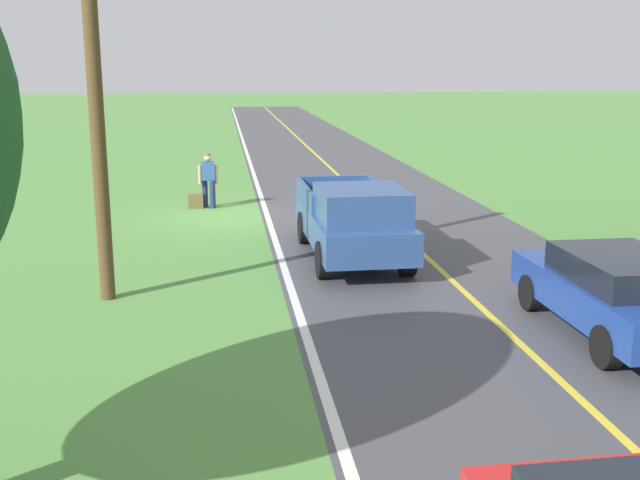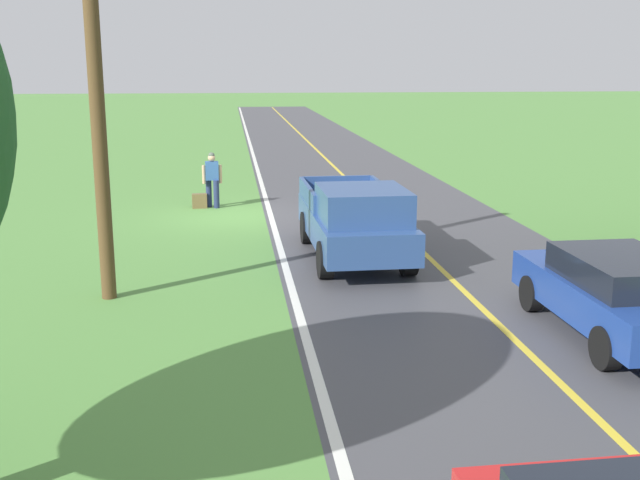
{
  "view_description": "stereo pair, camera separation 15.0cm",
  "coord_description": "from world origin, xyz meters",
  "views": [
    {
      "loc": [
        0.41,
        22.56,
        4.44
      ],
      "look_at": [
        -1.32,
        9.28,
        1.35
      ],
      "focal_mm": 43.02,
      "sensor_mm": 36.0,
      "label": 1
    },
    {
      "loc": [
        0.26,
        22.58,
        4.44
      ],
      "look_at": [
        -1.32,
        9.28,
        1.35
      ],
      "focal_mm": 43.02,
      "sensor_mm": 36.0,
      "label": 2
    }
  ],
  "objects": [
    {
      "name": "ground_plane",
      "position": [
        0.0,
        0.0,
        0.0
      ],
      "size": [
        200.0,
        200.0,
        0.0
      ],
      "primitive_type": "plane",
      "color": "#568E42"
    },
    {
      "name": "road_surface",
      "position": [
        -4.34,
        0.0,
        0.0
      ],
      "size": [
        7.18,
        120.0,
        0.0
      ],
      "primitive_type": "cube",
      "color": "#47474C",
      "rests_on": "ground"
    },
    {
      "name": "lane_edge_line",
      "position": [
        -0.93,
        0.0,
        0.01
      ],
      "size": [
        0.16,
        117.6,
        0.0
      ],
      "primitive_type": "cube",
      "color": "silver",
      "rests_on": "ground"
    },
    {
      "name": "lane_centre_line",
      "position": [
        -4.34,
        0.0,
        0.01
      ],
      "size": [
        0.14,
        117.6,
        0.0
      ],
      "primitive_type": "cube",
      "color": "gold",
      "rests_on": "ground"
    },
    {
      "name": "hitchhiker_walking",
      "position": [
        0.82,
        -1.57,
        0.98
      ],
      "size": [
        0.62,
        0.51,
        1.75
      ],
      "color": "navy",
      "rests_on": "ground"
    },
    {
      "name": "suitcase_carried",
      "position": [
        1.23,
        -1.46,
        0.23
      ],
      "size": [
        0.48,
        0.24,
        0.46
      ],
      "primitive_type": "cube",
      "rotation": [
        0.0,
        0.0,
        1.66
      ],
      "color": "brown",
      "rests_on": "ground"
    },
    {
      "name": "pickup_truck_passing",
      "position": [
        -2.58,
        5.59,
        0.97
      ],
      "size": [
        2.15,
        5.43,
        1.82
      ],
      "color": "#2D4C84",
      "rests_on": "ground"
    },
    {
      "name": "sedan_mid_oncoming",
      "position": [
        -6.05,
        11.1,
        0.75
      ],
      "size": [
        1.96,
        4.42,
        1.41
      ],
      "color": "navy",
      "rests_on": "ground"
    },
    {
      "name": "utility_pole_roadside",
      "position": [
        2.65,
        7.93,
        4.23
      ],
      "size": [
        0.28,
        0.28,
        8.46
      ],
      "primitive_type": "cylinder",
      "color": "brown",
      "rests_on": "ground"
    }
  ]
}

